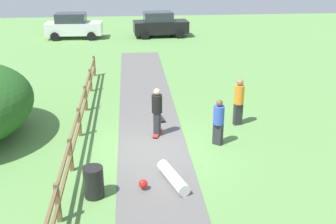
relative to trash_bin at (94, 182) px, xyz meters
The scene contains 11 objects.
ground_plane 3.35m from the trash_bin, 57.21° to the left, with size 60.00×60.00×0.00m, color #60934C.
asphalt_path 3.35m from the trash_bin, 57.21° to the left, with size 2.40×28.00×0.02m, color #605E5B.
wooden_fence 2.91m from the trash_bin, 105.98° to the left, with size 0.12×18.12×1.10m.
trash_bin is the anchor object (origin of this frame).
skater_riding 4.40m from the trash_bin, 62.19° to the left, with size 0.48×0.82×1.79m.
skater_fallen 2.24m from the trash_bin, 11.36° to the left, with size 1.43×1.65×0.36m.
skateboard_loose 5.77m from the trash_bin, 66.81° to the left, with size 0.35×0.82×0.08m.
bystander_orange 6.96m from the trash_bin, 40.95° to the left, with size 0.45×0.45×1.87m.
bystander_blue 5.05m from the trash_bin, 35.29° to the left, with size 0.54×0.54×1.67m.
parked_car_black 22.34m from the trash_bin, 80.80° to the left, with size 4.30×2.21×1.92m.
parked_car_white 22.27m from the trash_bin, 97.90° to the left, with size 4.25×2.10×1.92m.
Camera 1 is at (-0.70, -12.72, 6.44)m, focal length 43.85 mm.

